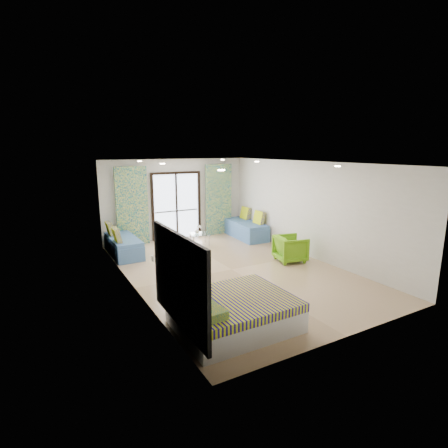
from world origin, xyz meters
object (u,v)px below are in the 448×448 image
daybed_right (246,229)px  coffee_table (199,235)px  armchair (291,247)px  bed (233,312)px  daybed_left (123,245)px

daybed_right → coffee_table: 1.84m
armchair → daybed_right: bearing=4.9°
bed → armchair: (3.24, 2.37, 0.11)m
daybed_left → daybed_right: bearing=-0.2°
daybed_left → daybed_right: size_ratio=0.92×
daybed_left → daybed_right: 4.23m
daybed_left → armchair: 4.80m
daybed_left → coffee_table: size_ratio=2.78×
bed → daybed_left: size_ratio=1.04×
coffee_table → armchair: 3.08m
armchair → daybed_left: bearing=65.9°
daybed_left → armchair: size_ratio=2.42×
daybed_left → coffee_table: (2.40, -0.14, 0.05)m
bed → daybed_right: size_ratio=0.96×
daybed_right → armchair: size_ratio=2.62×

